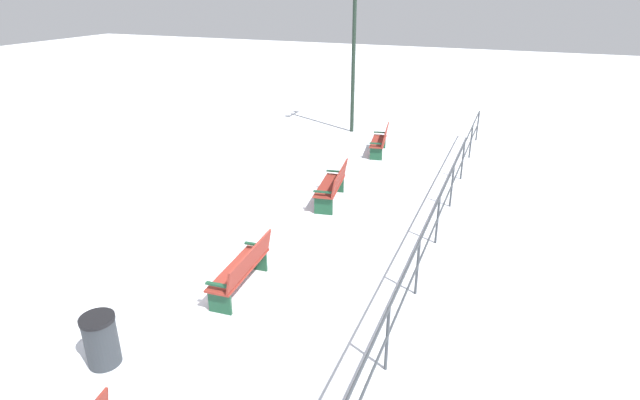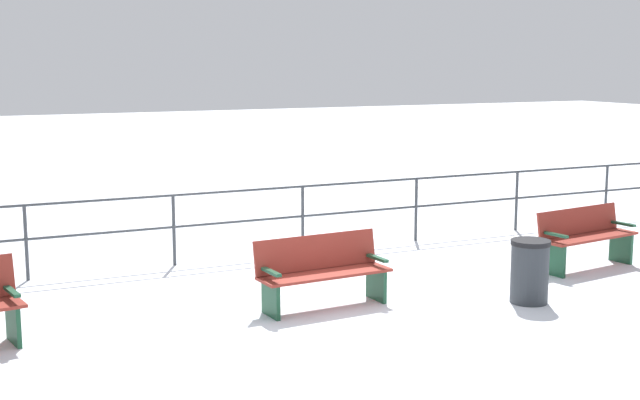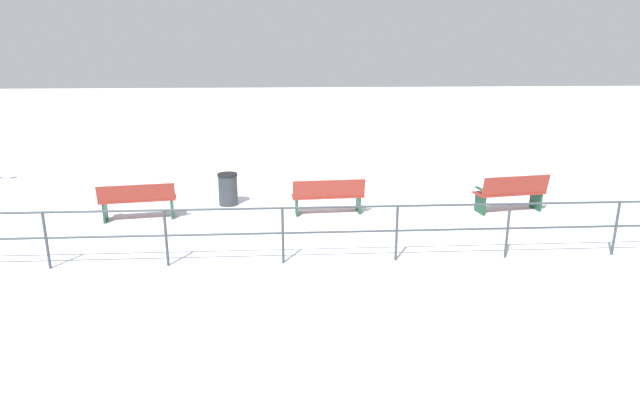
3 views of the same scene
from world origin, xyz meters
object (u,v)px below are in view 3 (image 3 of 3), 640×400
object	(u,v)px
bench_second	(511,193)
bench_third	(328,195)
trash_bin	(228,189)
bench_fourth	(138,200)

from	to	relation	value
bench_second	bench_third	distance (m)	4.38
bench_third	bench_second	bearing A→B (deg)	-95.07
trash_bin	bench_third	bearing A→B (deg)	-111.39
bench_second	bench_fourth	xyz separation A→B (m)	(-0.07, 8.74, -0.01)
bench_second	bench_fourth	world-z (taller)	bench_second
bench_second	bench_fourth	distance (m)	8.74
bench_second	trash_bin	size ratio (longest dim) A/B	2.18
bench_second	trash_bin	world-z (taller)	bench_second
bench_third	trash_bin	xyz separation A→B (m)	(0.96, 2.44, -0.06)
bench_third	trash_bin	size ratio (longest dim) A/B	2.14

